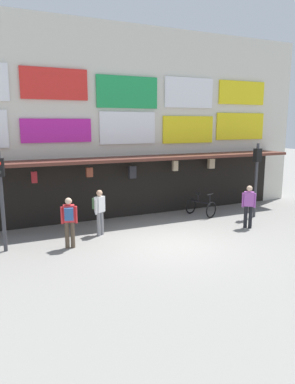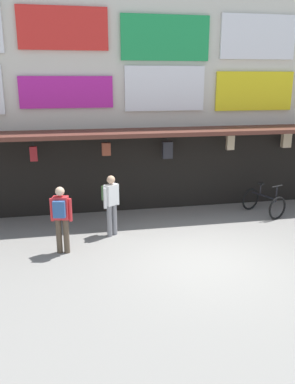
% 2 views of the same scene
% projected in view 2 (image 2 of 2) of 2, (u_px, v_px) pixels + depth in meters
% --- Properties ---
extents(ground_plane, '(80.00, 80.00, 0.00)m').
position_uv_depth(ground_plane, '(202.00, 259.00, 9.38)').
color(ground_plane, gray).
extents(shopfront, '(18.00, 2.60, 8.00)m').
position_uv_depth(shopfront, '(160.00, 84.00, 12.59)').
color(shopfront, beige).
rests_on(shopfront, ground).
extents(bicycle_parked, '(1.08, 1.34, 1.05)m').
position_uv_depth(bicycle_parked, '(264.00, 202.00, 12.37)').
color(bicycle_parked, black).
rests_on(bicycle_parked, ground).
extents(pedestrian_in_red, '(0.48, 0.47, 1.68)m').
position_uv_depth(pedestrian_in_red, '(111.00, 201.00, 10.57)').
color(pedestrian_in_red, gray).
rests_on(pedestrian_in_red, ground).
extents(pedestrian_in_blue, '(0.52, 0.41, 1.68)m').
position_uv_depth(pedestrian_in_blue, '(61.00, 215.00, 9.45)').
color(pedestrian_in_blue, brown).
rests_on(pedestrian_in_blue, ground).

